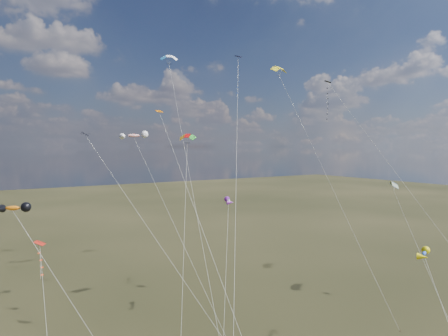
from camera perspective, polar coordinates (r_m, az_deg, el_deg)
diamond_black_high at (r=61.91m, az=15.82°, el=7.74°), size 11.80×20.88×31.68m
diamond_navy_tall at (r=49.98m, az=2.00°, el=10.87°), size 15.21×21.51×33.43m
diamond_black_mid at (r=49.11m, az=-14.60°, el=-2.50°), size 11.91×16.02×23.62m
diamond_red_low at (r=44.43m, az=-24.73°, el=-12.50°), size 1.27×7.59×12.46m
diamond_orange_center at (r=46.48m, az=-5.78°, el=-1.43°), size 1.35×21.32×26.54m
parafoil_yellow at (r=59.75m, az=7.96°, el=13.87°), size 5.83×18.08×33.87m
parafoil_blue_white at (r=59.30m, az=-7.82°, el=15.35°), size 7.24×26.43×35.31m
parafoil_striped at (r=65.80m, az=23.15°, el=-1.95°), size 7.03×13.59×17.14m
parafoil_tricolor at (r=47.82m, az=-5.28°, el=4.40°), size 7.53×12.08×23.64m
novelty_orange_black at (r=41.70m, az=-27.90°, el=-5.17°), size 9.68×12.80×16.67m
novelty_white_purple at (r=53.48m, az=0.65°, el=-4.77°), size 8.04×11.45×15.03m
novelty_redwhite_stripe at (r=58.85m, az=-12.73°, el=4.47°), size 6.29×18.81×24.04m
novelty_blue_yellow at (r=41.98m, az=26.72°, el=-10.93°), size 6.32×9.74×12.38m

